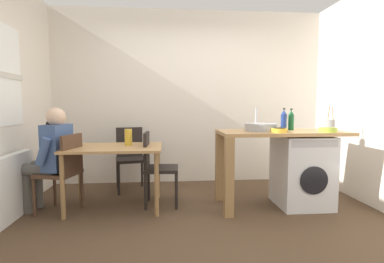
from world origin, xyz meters
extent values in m
plane|color=#4C3826|center=(0.00, 0.00, 0.00)|extent=(5.46, 5.46, 0.00)
cube|color=silver|center=(0.00, 1.75, 1.35)|extent=(4.60, 0.10, 2.70)
cube|color=beige|center=(-2.09, 0.30, 1.55)|extent=(0.02, 0.96, 0.06)
cube|color=white|center=(-2.02, 0.30, 0.35)|extent=(0.10, 0.80, 0.70)
cube|color=tan|center=(-0.97, 0.55, 0.72)|extent=(1.10, 0.76, 0.03)
cylinder|color=#977045|center=(-1.47, 0.22, 0.35)|extent=(0.05, 0.05, 0.71)
cylinder|color=#977045|center=(-0.47, 0.22, 0.35)|extent=(0.05, 0.05, 0.71)
cylinder|color=#977045|center=(-1.47, 0.88, 0.35)|extent=(0.05, 0.05, 0.71)
cylinder|color=#977045|center=(-0.47, 0.88, 0.35)|extent=(0.05, 0.05, 0.71)
cube|color=#4C3323|center=(-1.59, 0.45, 0.45)|extent=(0.49, 0.49, 0.04)
cube|color=#4C3323|center=(-1.42, 0.40, 0.68)|extent=(0.13, 0.38, 0.45)
cylinder|color=#4C3323|center=(-1.82, 0.32, 0.23)|extent=(0.04, 0.04, 0.45)
cylinder|color=#4C3323|center=(-1.72, 0.67, 0.23)|extent=(0.04, 0.04, 0.45)
cylinder|color=#4C3323|center=(-1.47, 0.23, 0.23)|extent=(0.04, 0.04, 0.45)
cylinder|color=#4C3323|center=(-1.37, 0.58, 0.23)|extent=(0.04, 0.04, 0.45)
cube|color=black|center=(-0.42, 0.60, 0.45)|extent=(0.42, 0.42, 0.04)
cube|color=black|center=(-0.60, 0.60, 0.68)|extent=(0.05, 0.38, 0.45)
cylinder|color=black|center=(-0.24, 0.77, 0.23)|extent=(0.04, 0.04, 0.45)
cylinder|color=black|center=(-0.25, 0.41, 0.23)|extent=(0.04, 0.04, 0.45)
cylinder|color=black|center=(-0.60, 0.78, 0.23)|extent=(0.04, 0.04, 0.45)
cylinder|color=black|center=(-0.61, 0.43, 0.23)|extent=(0.04, 0.04, 0.45)
cube|color=black|center=(-0.87, 1.25, 0.45)|extent=(0.47, 0.47, 0.04)
cube|color=black|center=(-0.91, 1.42, 0.68)|extent=(0.38, 0.11, 0.45)
cylinder|color=black|center=(-0.66, 1.11, 0.23)|extent=(0.04, 0.04, 0.45)
cylinder|color=black|center=(-1.01, 1.04, 0.23)|extent=(0.04, 0.04, 0.45)
cylinder|color=black|center=(-0.73, 1.46, 0.23)|extent=(0.04, 0.04, 0.45)
cylinder|color=black|center=(-1.09, 1.39, 0.23)|extent=(0.04, 0.04, 0.45)
cylinder|color=#595651|center=(-1.95, 0.45, 0.23)|extent=(0.11, 0.11, 0.45)
cylinder|color=#595651|center=(-1.90, 0.62, 0.23)|extent=(0.11, 0.11, 0.45)
cylinder|color=#595651|center=(-1.79, 0.41, 0.50)|extent=(0.42, 0.24, 0.14)
cylinder|color=#595651|center=(-1.75, 0.58, 0.50)|extent=(0.42, 0.24, 0.14)
cube|color=#3F598C|center=(-1.59, 0.45, 0.75)|extent=(0.28, 0.38, 0.52)
cylinder|color=#3F598C|center=(-1.67, 0.25, 0.74)|extent=(0.20, 0.14, 0.31)
cylinder|color=#3F598C|center=(-1.56, 0.66, 0.74)|extent=(0.20, 0.14, 0.31)
sphere|color=beige|center=(-1.59, 0.45, 1.09)|extent=(0.21, 0.21, 0.21)
sphere|color=black|center=(-1.65, 0.46, 1.01)|extent=(0.12, 0.12, 0.12)
cube|color=tan|center=(1.02, 0.43, 0.90)|extent=(1.50, 0.68, 0.04)
cube|color=#A07749|center=(0.32, 0.14, 0.44)|extent=(0.10, 0.10, 0.88)
cube|color=#A07749|center=(0.32, 0.72, 0.44)|extent=(0.10, 0.10, 0.88)
cube|color=silver|center=(1.28, 0.43, 0.43)|extent=(0.60, 0.60, 0.86)
cylinder|color=black|center=(1.28, 0.13, 0.39)|extent=(0.32, 0.02, 0.32)
cube|color=#B2B2B7|center=(1.28, 0.14, 0.80)|extent=(0.54, 0.01, 0.08)
cylinder|color=#9EA0A5|center=(0.75, 0.43, 0.97)|extent=(0.38, 0.38, 0.09)
cylinder|color=#B2B2B7|center=(0.75, 0.61, 1.06)|extent=(0.02, 0.02, 0.28)
cylinder|color=navy|center=(1.06, 0.49, 1.02)|extent=(0.07, 0.07, 0.20)
cone|color=navy|center=(1.06, 0.49, 1.14)|extent=(0.06, 0.06, 0.05)
cylinder|color=#262626|center=(1.06, 0.49, 1.18)|extent=(0.03, 0.03, 0.02)
cylinder|color=#19592D|center=(1.17, 0.53, 1.02)|extent=(0.07, 0.07, 0.19)
cone|color=#19592D|center=(1.17, 0.53, 1.14)|extent=(0.06, 0.06, 0.05)
cylinder|color=#262626|center=(1.17, 0.53, 1.18)|extent=(0.03, 0.03, 0.02)
cylinder|color=gold|center=(0.90, 0.23, 0.94)|extent=(0.18, 0.18, 0.05)
cylinder|color=olive|center=(0.90, 0.23, 0.96)|extent=(0.14, 0.14, 0.02)
cylinder|color=gray|center=(1.65, 0.48, 0.99)|extent=(0.11, 0.11, 0.13)
cylinder|color=#99724C|center=(1.63, 0.49, 1.13)|extent=(0.01, 0.04, 0.18)
cylinder|color=#99724C|center=(1.67, 0.47, 1.13)|extent=(0.01, 0.05, 0.18)
cylinder|color=#A8C63D|center=(1.47, 0.21, 0.95)|extent=(0.20, 0.20, 0.05)
cylinder|color=olive|center=(1.47, 0.21, 0.96)|extent=(0.16, 0.16, 0.03)
cylinder|color=gold|center=(-0.82, 0.65, 0.84)|extent=(0.09, 0.09, 0.20)
cube|color=#B2B2B7|center=(0.97, 0.33, 0.92)|extent=(0.15, 0.06, 0.01)
cube|color=#262628|center=(0.97, 0.33, 0.92)|extent=(0.15, 0.06, 0.01)
camera|label=1|loc=(-0.36, -2.97, 1.22)|focal=27.57mm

